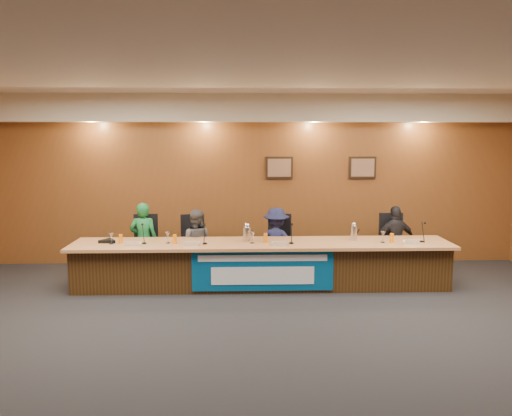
# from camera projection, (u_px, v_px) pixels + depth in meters

# --- Properties ---
(floor) EXTENTS (10.00, 10.00, 0.00)m
(floor) POSITION_uv_depth(u_px,v_px,m) (270.00, 347.00, 5.82)
(floor) COLOR black
(floor) RESTS_ON ground
(ceiling) EXTENTS (10.00, 8.00, 0.04)m
(ceiling) POSITION_uv_depth(u_px,v_px,m) (271.00, 65.00, 5.37)
(ceiling) COLOR silver
(ceiling) RESTS_ON wall_back
(wall_back) EXTENTS (10.00, 0.04, 3.20)m
(wall_back) POSITION_uv_depth(u_px,v_px,m) (258.00, 181.00, 9.55)
(wall_back) COLOR brown
(wall_back) RESTS_ON floor
(soffit) EXTENTS (10.00, 0.50, 0.50)m
(soffit) POSITION_uv_depth(u_px,v_px,m) (259.00, 108.00, 9.11)
(soffit) COLOR beige
(soffit) RESTS_ON wall_back
(dais_body) EXTENTS (6.00, 0.80, 0.70)m
(dais_body) POSITION_uv_depth(u_px,v_px,m) (262.00, 266.00, 8.15)
(dais_body) COLOR #39230E
(dais_body) RESTS_ON floor
(dais_top) EXTENTS (6.10, 0.95, 0.05)m
(dais_top) POSITION_uv_depth(u_px,v_px,m) (262.00, 244.00, 8.04)
(dais_top) COLOR #B47A4A
(dais_top) RESTS_ON dais_body
(banner) EXTENTS (2.20, 0.02, 0.65)m
(banner) POSITION_uv_depth(u_px,v_px,m) (263.00, 271.00, 7.73)
(banner) COLOR navy
(banner) RESTS_ON dais_body
(banner_text_upper) EXTENTS (2.00, 0.01, 0.10)m
(banner_text_upper) POSITION_uv_depth(u_px,v_px,m) (263.00, 258.00, 7.69)
(banner_text_upper) COLOR silver
(banner_text_upper) RESTS_ON banner
(banner_text_lower) EXTENTS (1.60, 0.01, 0.28)m
(banner_text_lower) POSITION_uv_depth(u_px,v_px,m) (263.00, 276.00, 7.73)
(banner_text_lower) COLOR silver
(banner_text_lower) RESTS_ON banner
(wall_photo_left) EXTENTS (0.52, 0.04, 0.42)m
(wall_photo_left) POSITION_uv_depth(u_px,v_px,m) (279.00, 168.00, 9.50)
(wall_photo_left) COLOR black
(wall_photo_left) RESTS_ON wall_back
(wall_photo_right) EXTENTS (0.52, 0.04, 0.42)m
(wall_photo_right) POSITION_uv_depth(u_px,v_px,m) (362.00, 168.00, 9.55)
(wall_photo_right) COLOR black
(wall_photo_right) RESTS_ON wall_back
(panelist_a) EXTENTS (0.50, 0.35, 1.32)m
(panelist_a) POSITION_uv_depth(u_px,v_px,m) (144.00, 240.00, 8.60)
(panelist_a) COLOR #14622C
(panelist_a) RESTS_ON floor
(panelist_b) EXTENTS (0.65, 0.54, 1.20)m
(panelist_b) POSITION_uv_depth(u_px,v_px,m) (196.00, 244.00, 8.64)
(panelist_b) COLOR #48494C
(panelist_b) RESTS_ON floor
(panelist_c) EXTENTS (0.88, 0.64, 1.22)m
(panelist_c) POSITION_uv_depth(u_px,v_px,m) (276.00, 243.00, 8.68)
(panelist_c) COLOR #14183B
(panelist_c) RESTS_ON floor
(panelist_d) EXTENTS (0.76, 0.39, 1.24)m
(panelist_d) POSITION_uv_depth(u_px,v_px,m) (395.00, 241.00, 8.74)
(panelist_d) COLOR black
(panelist_d) RESTS_ON floor
(office_chair_a) EXTENTS (0.51, 0.51, 0.08)m
(office_chair_a) POSITION_uv_depth(u_px,v_px,m) (145.00, 249.00, 8.73)
(office_chair_a) COLOR black
(office_chair_a) RESTS_ON floor
(office_chair_b) EXTENTS (0.62, 0.62, 0.08)m
(office_chair_b) POSITION_uv_depth(u_px,v_px,m) (196.00, 249.00, 8.75)
(office_chair_b) COLOR black
(office_chair_b) RESTS_ON floor
(office_chair_c) EXTENTS (0.62, 0.62, 0.08)m
(office_chair_c) POSITION_uv_depth(u_px,v_px,m) (276.00, 249.00, 8.80)
(office_chair_c) COLOR black
(office_chair_c) RESTS_ON floor
(office_chair_d) EXTENTS (0.49, 0.49, 0.08)m
(office_chair_d) POSITION_uv_depth(u_px,v_px,m) (393.00, 248.00, 8.86)
(office_chair_d) COLOR black
(office_chair_d) RESTS_ON floor
(nameplate_a) EXTENTS (0.24, 0.08, 0.10)m
(nameplate_a) POSITION_uv_depth(u_px,v_px,m) (132.00, 243.00, 7.74)
(nameplate_a) COLOR white
(nameplate_a) RESTS_ON dais_top
(microphone_a) EXTENTS (0.07, 0.07, 0.02)m
(microphone_a) POSITION_uv_depth(u_px,v_px,m) (144.00, 243.00, 7.92)
(microphone_a) COLOR black
(microphone_a) RESTS_ON dais_top
(juice_glass_a) EXTENTS (0.06, 0.06, 0.15)m
(juice_glass_a) POSITION_uv_depth(u_px,v_px,m) (121.00, 239.00, 7.94)
(juice_glass_a) COLOR orange
(juice_glass_a) RESTS_ON dais_top
(water_glass_a) EXTENTS (0.08, 0.08, 0.18)m
(water_glass_a) POSITION_uv_depth(u_px,v_px,m) (111.00, 239.00, 7.89)
(water_glass_a) COLOR silver
(water_glass_a) RESTS_ON dais_top
(nameplate_b) EXTENTS (0.24, 0.08, 0.10)m
(nameplate_b) POSITION_uv_depth(u_px,v_px,m) (191.00, 243.00, 7.78)
(nameplate_b) COLOR white
(nameplate_b) RESTS_ON dais_top
(microphone_b) EXTENTS (0.07, 0.07, 0.02)m
(microphone_b) POSITION_uv_depth(u_px,v_px,m) (205.00, 243.00, 7.90)
(microphone_b) COLOR black
(microphone_b) RESTS_ON dais_top
(juice_glass_b) EXTENTS (0.06, 0.06, 0.15)m
(juice_glass_b) POSITION_uv_depth(u_px,v_px,m) (175.00, 239.00, 7.92)
(juice_glass_b) COLOR orange
(juice_glass_b) RESTS_ON dais_top
(water_glass_b) EXTENTS (0.08, 0.08, 0.18)m
(water_glass_b) POSITION_uv_depth(u_px,v_px,m) (168.00, 238.00, 7.95)
(water_glass_b) COLOR silver
(water_glass_b) RESTS_ON dais_top
(nameplate_c) EXTENTS (0.24, 0.08, 0.10)m
(nameplate_c) POSITION_uv_depth(u_px,v_px,m) (280.00, 243.00, 7.78)
(nameplate_c) COLOR white
(nameplate_c) RESTS_ON dais_top
(microphone_c) EXTENTS (0.07, 0.07, 0.02)m
(microphone_c) POSITION_uv_depth(u_px,v_px,m) (291.00, 243.00, 7.93)
(microphone_c) COLOR black
(microphone_c) RESTS_ON dais_top
(juice_glass_c) EXTENTS (0.06, 0.06, 0.15)m
(juice_glass_c) POSITION_uv_depth(u_px,v_px,m) (265.00, 238.00, 8.02)
(juice_glass_c) COLOR orange
(juice_glass_c) RESTS_ON dais_top
(water_glass_c) EXTENTS (0.08, 0.08, 0.18)m
(water_glass_c) POSITION_uv_depth(u_px,v_px,m) (252.00, 238.00, 7.95)
(water_glass_c) COLOR silver
(water_glass_c) RESTS_ON dais_top
(nameplate_d) EXTENTS (0.24, 0.08, 0.10)m
(nameplate_d) POSITION_uv_depth(u_px,v_px,m) (412.00, 241.00, 7.89)
(nameplate_d) COLOR white
(nameplate_d) RESTS_ON dais_top
(microphone_d) EXTENTS (0.07, 0.07, 0.02)m
(microphone_d) POSITION_uv_depth(u_px,v_px,m) (422.00, 241.00, 8.06)
(microphone_d) COLOR black
(microphone_d) RESTS_ON dais_top
(juice_glass_d) EXTENTS (0.06, 0.06, 0.15)m
(juice_glass_d) POSITION_uv_depth(u_px,v_px,m) (392.00, 238.00, 8.01)
(juice_glass_d) COLOR orange
(juice_glass_d) RESTS_ON dais_top
(water_glass_d) EXTENTS (0.08, 0.08, 0.18)m
(water_glass_d) POSITION_uv_depth(u_px,v_px,m) (383.00, 237.00, 8.00)
(water_glass_d) COLOR silver
(water_glass_d) RESTS_ON dais_top
(carafe_mid) EXTENTS (0.13, 0.13, 0.24)m
(carafe_mid) POSITION_uv_depth(u_px,v_px,m) (247.00, 234.00, 8.09)
(carafe_mid) COLOR silver
(carafe_mid) RESTS_ON dais_top
(carafe_right) EXTENTS (0.11, 0.11, 0.24)m
(carafe_right) POSITION_uv_depth(u_px,v_px,m) (354.00, 233.00, 8.18)
(carafe_right) COLOR silver
(carafe_right) RESTS_ON dais_top
(speakerphone) EXTENTS (0.32, 0.32, 0.05)m
(speakerphone) POSITION_uv_depth(u_px,v_px,m) (108.00, 241.00, 8.02)
(speakerphone) COLOR black
(speakerphone) RESTS_ON dais_top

